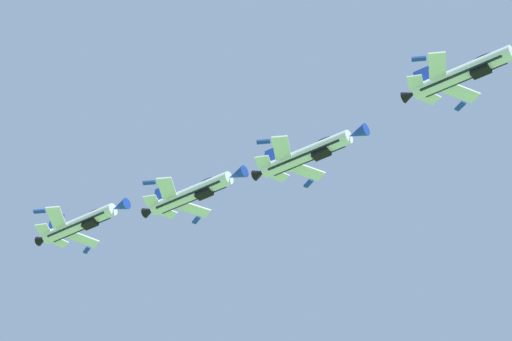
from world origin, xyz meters
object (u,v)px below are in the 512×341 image
(fighter_jet_left_wing, at_px, (308,153))
(fighter_jet_left_outer, at_px, (81,223))
(fighter_jet_right_wing, at_px, (193,193))
(fighter_jet_lead, at_px, (465,72))

(fighter_jet_left_wing, relative_size, fighter_jet_left_outer, 1.00)
(fighter_jet_right_wing, bearing_deg, fighter_jet_lead, 90.81)
(fighter_jet_left_wing, relative_size, fighter_jet_right_wing, 1.00)
(fighter_jet_left_outer, bearing_deg, fighter_jet_left_wing, 92.00)
(fighter_jet_left_wing, height_order, fighter_jet_left_outer, fighter_jet_left_outer)
(fighter_jet_lead, xyz_separation_m, fighter_jet_right_wing, (-21.58, 31.13, -1.45))
(fighter_jet_lead, distance_m, fighter_jet_left_outer, 56.51)
(fighter_jet_right_wing, xyz_separation_m, fighter_jet_left_outer, (-10.80, 15.18, 2.27))
(fighter_jet_right_wing, bearing_deg, fighter_jet_left_outer, -88.49)
(fighter_jet_left_wing, xyz_separation_m, fighter_jet_right_wing, (-9.99, 13.52, 0.61))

